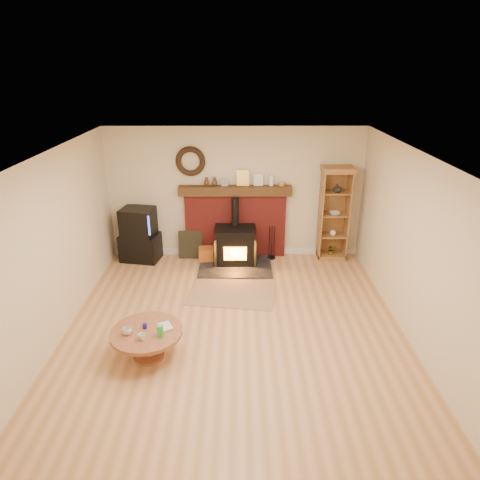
{
  "coord_description": "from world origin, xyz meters",
  "views": [
    {
      "loc": [
        0.07,
        -5.39,
        3.69
      ],
      "look_at": [
        0.09,
        1.0,
        1.03
      ],
      "focal_mm": 32.0,
      "sensor_mm": 36.0,
      "label": 1
    }
  ],
  "objects_px": {
    "curio_cabinet": "(334,214)",
    "coffee_table": "(147,336)",
    "tv_unit": "(139,236)",
    "wood_stove": "(235,247)"
  },
  "relations": [
    {
      "from": "coffee_table",
      "to": "curio_cabinet",
      "type": "bearing_deg",
      "value": 45.86
    },
    {
      "from": "wood_stove",
      "to": "coffee_table",
      "type": "distance_m",
      "value": 3.13
    },
    {
      "from": "tv_unit",
      "to": "coffee_table",
      "type": "relative_size",
      "value": 1.13
    },
    {
      "from": "wood_stove",
      "to": "coffee_table",
      "type": "relative_size",
      "value": 1.46
    },
    {
      "from": "curio_cabinet",
      "to": "coffee_table",
      "type": "distance_m",
      "value": 4.49
    },
    {
      "from": "tv_unit",
      "to": "coffee_table",
      "type": "distance_m",
      "value": 3.2
    },
    {
      "from": "wood_stove",
      "to": "curio_cabinet",
      "type": "distance_m",
      "value": 2.04
    },
    {
      "from": "curio_cabinet",
      "to": "coffee_table",
      "type": "xyz_separation_m",
      "value": [
        -3.1,
        -3.19,
        -0.61
      ]
    },
    {
      "from": "wood_stove",
      "to": "tv_unit",
      "type": "height_order",
      "value": "wood_stove"
    },
    {
      "from": "wood_stove",
      "to": "tv_unit",
      "type": "bearing_deg",
      "value": 174.17
    }
  ]
}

